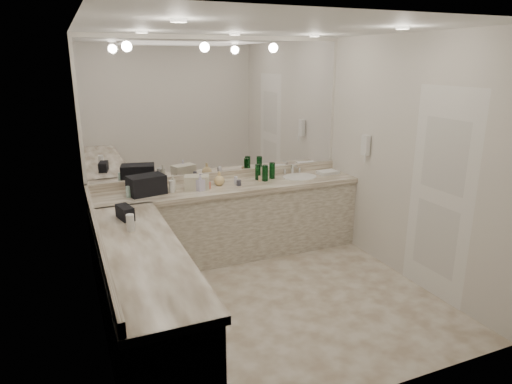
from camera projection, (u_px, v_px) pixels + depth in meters
name	position (u px, v px, depth m)	size (l,w,h in m)	color
floor	(271.00, 300.00, 4.60)	(3.20, 3.20, 0.00)	beige
ceiling	(274.00, 27.00, 3.88)	(3.20, 3.20, 0.00)	white
wall_back	(220.00, 147.00, 5.56)	(3.20, 0.02, 2.60)	silver
wall_left	(91.00, 194.00, 3.64)	(0.02, 3.00, 2.60)	silver
wall_right	(409.00, 161.00, 4.84)	(0.02, 3.00, 2.60)	silver
vanity_back_base	(230.00, 223.00, 5.55)	(3.20, 0.60, 0.84)	beige
vanity_back_top	(230.00, 188.00, 5.41)	(3.20, 0.64, 0.06)	beige
vanity_left_base	(143.00, 303.00, 3.73)	(0.60, 2.40, 0.84)	beige
vanity_left_top	(141.00, 252.00, 3.61)	(0.64, 2.42, 0.06)	beige
backsplash_back	(221.00, 176.00, 5.64)	(3.20, 0.04, 0.10)	beige
backsplash_left	(98.00, 235.00, 3.74)	(0.04, 3.00, 0.10)	beige
mirror_back	(220.00, 108.00, 5.42)	(3.12, 0.01, 1.55)	white
mirror_left	(86.00, 135.00, 3.51)	(0.01, 2.92, 1.55)	white
sink	(300.00, 178.00, 5.77)	(0.44, 0.44, 0.03)	white
faucet	(292.00, 168.00, 5.94)	(0.24, 0.16, 0.14)	silver
wall_phone	(366.00, 145.00, 5.43)	(0.06, 0.10, 0.24)	white
door	(440.00, 196.00, 4.47)	(0.02, 0.82, 2.10)	white
black_toiletry_bag	(146.00, 184.00, 5.02)	(0.39, 0.25, 0.22)	black
black_bag_spill	(125.00, 212.00, 4.25)	(0.11, 0.23, 0.13)	black
cream_cosmetic_case	(197.00, 182.00, 5.23)	(0.28, 0.17, 0.16)	beige
hand_towel	(328.00, 172.00, 5.93)	(0.26, 0.17, 0.04)	white
lotion_left	(130.00, 222.00, 3.94)	(0.07, 0.07, 0.16)	white
soap_bottle_a	(173.00, 183.00, 5.16)	(0.07, 0.07, 0.18)	beige
soap_bottle_b	(200.00, 182.00, 5.15)	(0.09, 0.09, 0.20)	silver
soap_bottle_c	(219.00, 178.00, 5.38)	(0.13, 0.13, 0.16)	#E0C07F
green_bottle_0	(272.00, 170.00, 5.69)	(0.07, 0.07, 0.20)	#0C4918
green_bottle_1	(265.00, 173.00, 5.57)	(0.07, 0.07, 0.20)	#0C4918
green_bottle_2	(258.00, 172.00, 5.63)	(0.07, 0.07, 0.19)	#0C4918
amenity_bottle_0	(260.00, 179.00, 5.56)	(0.04, 0.04, 0.07)	#E0B28C
amenity_bottle_1	(236.00, 180.00, 5.43)	(0.04, 0.04, 0.09)	silver
amenity_bottle_2	(203.00, 181.00, 5.40)	(0.05, 0.05, 0.09)	#3F3F4C
amenity_bottle_3	(209.00, 185.00, 5.25)	(0.05, 0.05, 0.08)	#E57F66
amenity_bottle_4	(128.00, 192.00, 4.91)	(0.05, 0.05, 0.12)	silver
amenity_bottle_5	(172.00, 186.00, 5.09)	(0.06, 0.06, 0.14)	white
amenity_bottle_6	(239.00, 183.00, 5.38)	(0.05, 0.05, 0.07)	#3F3F4C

